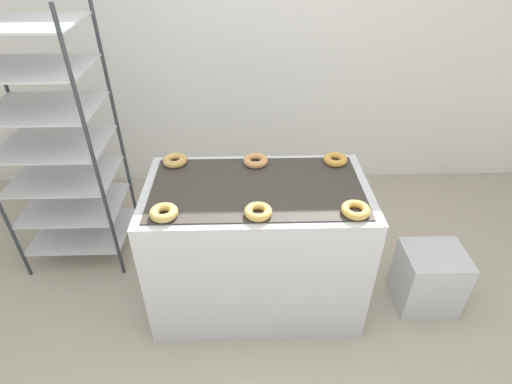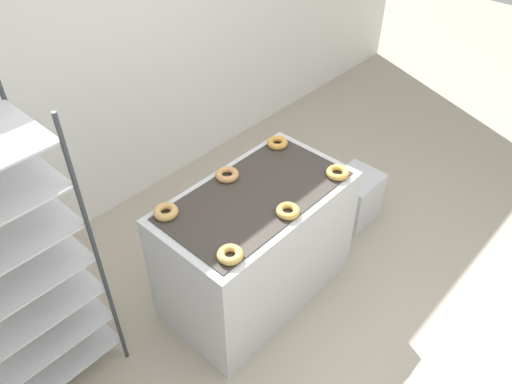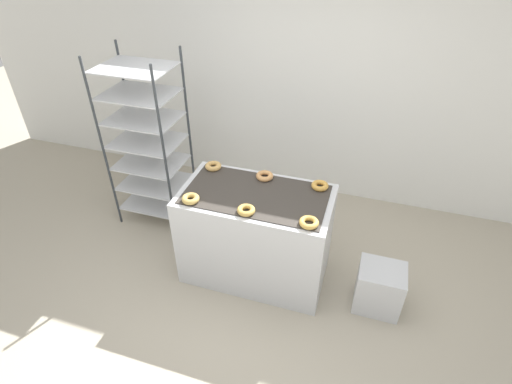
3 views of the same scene
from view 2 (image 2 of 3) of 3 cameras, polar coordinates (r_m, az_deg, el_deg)
ground_plane at (r=3.46m, az=7.66°, el=-16.21°), size 14.00×14.00×0.00m
wall_back at (r=3.81m, az=-17.76°, el=15.77°), size 8.00×0.05×2.80m
fryer_machine at (r=3.33m, az=0.01°, el=-6.18°), size 1.26×0.70×0.90m
baking_rack_cart at (r=2.86m, az=-26.03°, el=-7.91°), size 0.69×0.55×1.80m
glaze_bin at (r=4.13m, az=11.21°, el=-0.63°), size 0.38×0.32×0.42m
donut_near_left at (r=2.64m, az=-2.98°, el=-7.15°), size 0.14×0.14×0.05m
donut_near_center at (r=2.89m, az=3.70°, el=-2.14°), size 0.14×0.14×0.04m
donut_near_right at (r=3.20m, az=9.29°, el=2.21°), size 0.15×0.15×0.04m
donut_far_left at (r=2.92m, az=-10.27°, el=-2.23°), size 0.15×0.15×0.05m
donut_far_center at (r=3.15m, az=-3.26°, el=2.04°), size 0.15×0.15×0.04m
donut_far_right at (r=3.43m, az=2.45°, el=5.65°), size 0.14×0.14×0.04m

